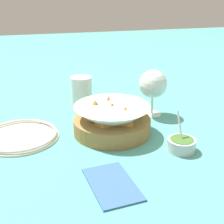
# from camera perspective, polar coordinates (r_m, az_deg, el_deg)

# --- Properties ---
(ground_plane) EXTENTS (4.00, 4.00, 0.00)m
(ground_plane) POSITION_cam_1_polar(r_m,az_deg,el_deg) (0.92, -1.22, -2.95)
(ground_plane) COLOR teal
(food_basket) EXTENTS (0.22, 0.22, 0.10)m
(food_basket) POSITION_cam_1_polar(r_m,az_deg,el_deg) (0.87, -0.06, -1.53)
(food_basket) COLOR olive
(food_basket) RESTS_ON ground_plane
(sauce_cup) EXTENTS (0.07, 0.07, 0.10)m
(sauce_cup) POSITION_cam_1_polar(r_m,az_deg,el_deg) (0.81, 12.59, -5.76)
(sauce_cup) COLOR #B7B7BC
(sauce_cup) RESTS_ON ground_plane
(wine_glass) EXTENTS (0.09, 0.09, 0.15)m
(wine_glass) POSITION_cam_1_polar(r_m,az_deg,el_deg) (0.99, 7.51, 4.88)
(wine_glass) COLOR silver
(wine_glass) RESTS_ON ground_plane
(beer_mug) EXTENTS (0.11, 0.07, 0.11)m
(beer_mug) POSITION_cam_1_polar(r_m,az_deg,el_deg) (1.06, -5.62, 3.37)
(beer_mug) COLOR silver
(beer_mug) RESTS_ON ground_plane
(side_plate) EXTENTS (0.21, 0.21, 0.01)m
(side_plate) POSITION_cam_1_polar(r_m,az_deg,el_deg) (0.89, -16.48, -4.30)
(side_plate) COLOR silver
(side_plate) RESTS_ON ground_plane
(napkin) EXTENTS (0.16, 0.10, 0.01)m
(napkin) POSITION_cam_1_polar(r_m,az_deg,el_deg) (0.67, -0.01, -12.90)
(napkin) COLOR #38608E
(napkin) RESTS_ON ground_plane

